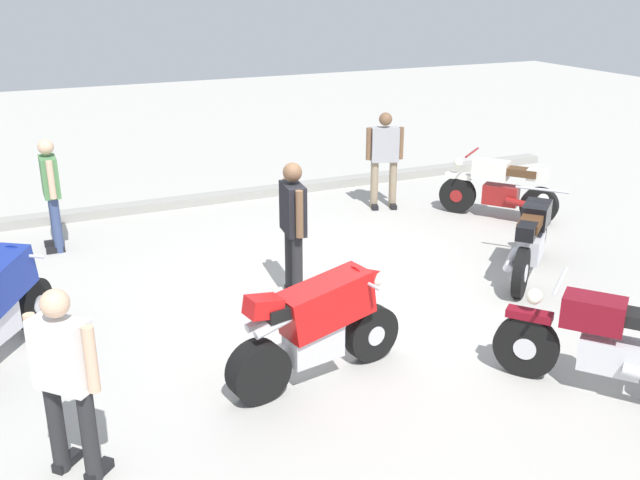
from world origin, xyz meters
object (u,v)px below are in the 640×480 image
(motorcycle_cream_vintage, at_px, (499,189))
(motorcycle_black_cruiser, at_px, (532,239))
(motorcycle_maroon_cruiser, at_px, (607,345))
(person_in_black_shirt, at_px, (293,222))
(person_in_white_shirt, at_px, (65,374))
(motorcycle_red_sportbike, at_px, (319,324))
(person_in_gray_shirt, at_px, (385,155))
(person_in_green_shirt, at_px, (51,188))

(motorcycle_cream_vintage, height_order, motorcycle_black_cruiser, motorcycle_black_cruiser)
(motorcycle_black_cruiser, bearing_deg, motorcycle_maroon_cruiser, -156.94)
(person_in_black_shirt, bearing_deg, motorcycle_maroon_cruiser, -53.73)
(motorcycle_black_cruiser, relative_size, person_in_white_shirt, 1.02)
(motorcycle_red_sportbike, relative_size, person_in_white_shirt, 1.20)
(person_in_black_shirt, height_order, person_in_gray_shirt, person_in_black_shirt)
(motorcycle_cream_vintage, distance_m, motorcycle_maroon_cruiser, 5.33)
(motorcycle_cream_vintage, relative_size, person_in_white_shirt, 1.00)
(motorcycle_maroon_cruiser, distance_m, person_in_green_shirt, 7.64)
(motorcycle_black_cruiser, height_order, person_in_green_shirt, person_in_green_shirt)
(motorcycle_black_cruiser, bearing_deg, motorcycle_red_sportbike, 157.48)
(motorcycle_red_sportbike, bearing_deg, person_in_green_shirt, 101.88)
(person_in_black_shirt, relative_size, person_in_gray_shirt, 1.04)
(motorcycle_cream_vintage, distance_m, person_in_green_shirt, 6.94)
(motorcycle_red_sportbike, xyz_separation_m, person_in_black_shirt, (0.52, 1.89, 0.39))
(motorcycle_cream_vintage, height_order, person_in_gray_shirt, person_in_gray_shirt)
(motorcycle_cream_vintage, relative_size, motorcycle_black_cruiser, 0.98)
(motorcycle_cream_vintage, relative_size, person_in_black_shirt, 0.95)
(motorcycle_maroon_cruiser, xyz_separation_m, person_in_black_shirt, (-1.84, 3.27, 0.47))
(motorcycle_cream_vintage, height_order, person_in_white_shirt, person_in_white_shirt)
(motorcycle_black_cruiser, height_order, person_in_white_shirt, person_in_white_shirt)
(motorcycle_maroon_cruiser, relative_size, person_in_gray_shirt, 1.03)
(motorcycle_maroon_cruiser, relative_size, person_in_white_shirt, 1.04)
(person_in_black_shirt, bearing_deg, motorcycle_red_sportbike, -98.43)
(person_in_green_shirt, bearing_deg, motorcycle_cream_vintage, 167.65)
(person_in_white_shirt, relative_size, person_in_black_shirt, 0.95)
(motorcycle_black_cruiser, bearing_deg, person_in_black_shirt, 126.54)
(motorcycle_red_sportbike, relative_size, motorcycle_black_cruiser, 1.18)
(motorcycle_maroon_cruiser, xyz_separation_m, person_in_gray_shirt, (0.97, 6.04, 0.41))
(person_in_green_shirt, bearing_deg, person_in_black_shirt, 130.21)
(person_in_gray_shirt, relative_size, person_in_green_shirt, 1.01)
(motorcycle_maroon_cruiser, relative_size, person_in_black_shirt, 0.99)
(motorcycle_cream_vintage, relative_size, person_in_gray_shirt, 0.99)
(motorcycle_maroon_cruiser, bearing_deg, motorcycle_cream_vintage, -65.94)
(person_in_green_shirt, bearing_deg, motorcycle_black_cruiser, 146.93)
(motorcycle_red_sportbike, relative_size, person_in_gray_shirt, 1.19)
(person_in_black_shirt, relative_size, person_in_green_shirt, 1.06)
(motorcycle_black_cruiser, bearing_deg, person_in_green_shirt, 105.80)
(person_in_gray_shirt, xyz_separation_m, person_in_green_shirt, (-5.33, 0.22, -0.01))
(person_in_black_shirt, xyz_separation_m, person_in_gray_shirt, (2.81, 2.77, -0.05))
(motorcycle_cream_vintage, height_order, motorcycle_maroon_cruiser, motorcycle_maroon_cruiser)
(motorcycle_black_cruiser, distance_m, motorcycle_maroon_cruiser, 2.87)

